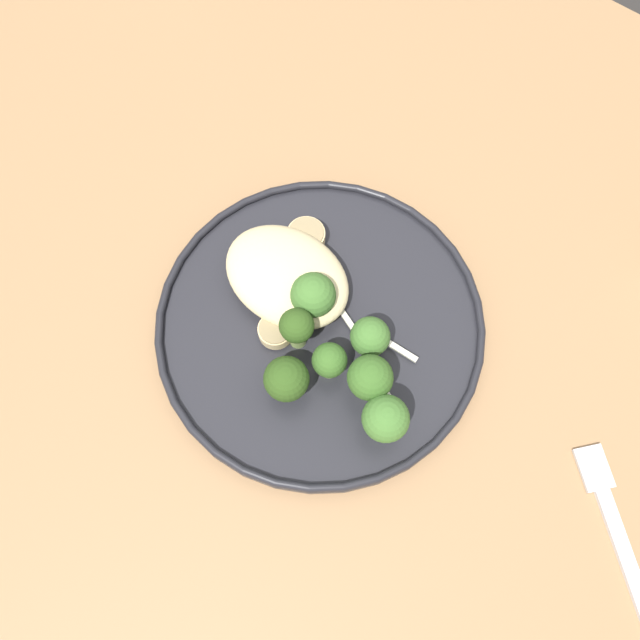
# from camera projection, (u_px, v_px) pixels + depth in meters

# --- Properties ---
(ground) EXTENTS (6.00, 6.00, 0.00)m
(ground) POSITION_uv_depth(u_px,v_px,m) (328.00, 458.00, 1.26)
(ground) COLOR #2D2B28
(wooden_dining_table) EXTENTS (1.40, 1.00, 0.74)m
(wooden_dining_table) POSITION_uv_depth(u_px,v_px,m) (335.00, 357.00, 0.64)
(wooden_dining_table) COLOR #9E754C
(wooden_dining_table) RESTS_ON ground
(dinner_plate) EXTENTS (0.29, 0.29, 0.02)m
(dinner_plate) POSITION_uv_depth(u_px,v_px,m) (320.00, 325.00, 0.56)
(dinner_plate) COLOR #232328
(dinner_plate) RESTS_ON wooden_dining_table
(noodle_bed) EXTENTS (0.12, 0.09, 0.04)m
(noodle_bed) POSITION_uv_depth(u_px,v_px,m) (287.00, 276.00, 0.56)
(noodle_bed) COLOR beige
(noodle_bed) RESTS_ON dinner_plate
(seared_scallop_tiny_bay) EXTENTS (0.03, 0.03, 0.01)m
(seared_scallop_tiny_bay) POSITION_uv_depth(u_px,v_px,m) (268.00, 266.00, 0.57)
(seared_scallop_tiny_bay) COLOR #E5C689
(seared_scallop_tiny_bay) RESTS_ON dinner_plate
(seared_scallop_on_noodles) EXTENTS (0.03, 0.03, 0.01)m
(seared_scallop_on_noodles) POSITION_uv_depth(u_px,v_px,m) (288.00, 280.00, 0.57)
(seared_scallop_on_noodles) COLOR beige
(seared_scallop_on_noodles) RESTS_ON dinner_plate
(seared_scallop_tilted_round) EXTENTS (0.03, 0.03, 0.01)m
(seared_scallop_tilted_round) POSITION_uv_depth(u_px,v_px,m) (276.00, 331.00, 0.55)
(seared_scallop_tilted_round) COLOR #E5C689
(seared_scallop_tilted_round) RESTS_ON dinner_plate
(seared_scallop_left_edge) EXTENTS (0.03, 0.03, 0.01)m
(seared_scallop_left_edge) POSITION_uv_depth(u_px,v_px,m) (306.00, 236.00, 0.58)
(seared_scallop_left_edge) COLOR #E5C689
(seared_scallop_left_edge) RESTS_ON dinner_plate
(seared_scallop_large_seared) EXTENTS (0.02, 0.02, 0.02)m
(seared_scallop_large_seared) POSITION_uv_depth(u_px,v_px,m) (321.00, 269.00, 0.57)
(seared_scallop_large_seared) COLOR #E5C689
(seared_scallop_large_seared) RESTS_ON dinner_plate
(seared_scallop_right_edge) EXTENTS (0.02, 0.02, 0.02)m
(seared_scallop_right_edge) POSITION_uv_depth(u_px,v_px,m) (279.00, 245.00, 0.58)
(seared_scallop_right_edge) COLOR beige
(seared_scallop_right_edge) RESTS_ON dinner_plate
(broccoli_floret_rear_charred) EXTENTS (0.04, 0.04, 0.06)m
(broccoli_floret_rear_charred) POSITION_uv_depth(u_px,v_px,m) (385.00, 419.00, 0.49)
(broccoli_floret_rear_charred) COLOR #7A994C
(broccoli_floret_rear_charred) RESTS_ON dinner_plate
(broccoli_floret_split_head) EXTENTS (0.03, 0.03, 0.04)m
(broccoli_floret_split_head) POSITION_uv_depth(u_px,v_px,m) (329.00, 361.00, 0.52)
(broccoli_floret_split_head) COLOR #89A356
(broccoli_floret_split_head) RESTS_ON dinner_plate
(broccoli_floret_small_sprig) EXTENTS (0.04, 0.04, 0.06)m
(broccoli_floret_small_sprig) POSITION_uv_depth(u_px,v_px,m) (370.00, 379.00, 0.51)
(broccoli_floret_small_sprig) COLOR #7A994C
(broccoli_floret_small_sprig) RESTS_ON dinner_plate
(broccoli_floret_near_rim) EXTENTS (0.03, 0.03, 0.05)m
(broccoli_floret_near_rim) POSITION_uv_depth(u_px,v_px,m) (297.00, 327.00, 0.52)
(broccoli_floret_near_rim) COLOR #89A356
(broccoli_floret_near_rim) RESTS_ON dinner_plate
(broccoli_floret_right_tilted) EXTENTS (0.04, 0.04, 0.05)m
(broccoli_floret_right_tilted) POSITION_uv_depth(u_px,v_px,m) (286.00, 379.00, 0.51)
(broccoli_floret_right_tilted) COLOR #7A994C
(broccoli_floret_right_tilted) RESTS_ON dinner_plate
(broccoli_floret_left_leaning) EXTENTS (0.03, 0.03, 0.05)m
(broccoli_floret_left_leaning) POSITION_uv_depth(u_px,v_px,m) (371.00, 336.00, 0.53)
(broccoli_floret_left_leaning) COLOR #7A994C
(broccoli_floret_left_leaning) RESTS_ON dinner_plate
(broccoli_floret_center_pile) EXTENTS (0.04, 0.04, 0.05)m
(broccoli_floret_center_pile) POSITION_uv_depth(u_px,v_px,m) (310.00, 300.00, 0.53)
(broccoli_floret_center_pile) COLOR #7A994C
(broccoli_floret_center_pile) RESTS_ON dinner_plate
(onion_sliver_short_strip) EXTENTS (0.05, 0.02, 0.00)m
(onion_sliver_short_strip) POSITION_uv_depth(u_px,v_px,m) (344.00, 315.00, 0.56)
(onion_sliver_short_strip) COLOR silver
(onion_sliver_short_strip) RESTS_ON dinner_plate
(onion_sliver_pale_crescent) EXTENTS (0.05, 0.01, 0.00)m
(onion_sliver_pale_crescent) POSITION_uv_depth(u_px,v_px,m) (390.00, 344.00, 0.55)
(onion_sliver_pale_crescent) COLOR silver
(onion_sliver_pale_crescent) RESTS_ON dinner_plate
(onion_sliver_long_sliver) EXTENTS (0.04, 0.02, 0.00)m
(onion_sliver_long_sliver) POSITION_uv_depth(u_px,v_px,m) (379.00, 383.00, 0.54)
(onion_sliver_long_sliver) COLOR silver
(onion_sliver_long_sliver) RESTS_ON dinner_plate
(dinner_fork) EXTENTS (0.15, 0.14, 0.00)m
(dinner_fork) POSITION_uv_depth(u_px,v_px,m) (624.00, 553.00, 0.50)
(dinner_fork) COLOR silver
(dinner_fork) RESTS_ON wooden_dining_table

